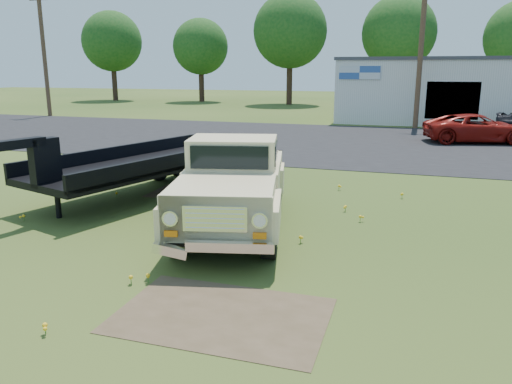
% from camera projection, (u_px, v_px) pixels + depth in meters
% --- Properties ---
extents(ground, '(140.00, 140.00, 0.00)m').
position_uv_depth(ground, '(207.00, 239.00, 10.36)').
color(ground, '#284415').
rests_on(ground, ground).
extents(asphalt_lot, '(90.00, 14.00, 0.02)m').
position_uv_depth(asphalt_lot, '(328.00, 141.00, 24.24)').
color(asphalt_lot, black).
rests_on(asphalt_lot, ground).
extents(dirt_patch_a, '(3.00, 2.00, 0.01)m').
position_uv_depth(dirt_patch_a, '(222.00, 315.00, 7.14)').
color(dirt_patch_a, '#4A3B27').
rests_on(dirt_patch_a, ground).
extents(dirt_patch_b, '(2.20, 1.60, 0.01)m').
position_uv_depth(dirt_patch_b, '(190.00, 193.00, 14.18)').
color(dirt_patch_b, '#4A3B27').
rests_on(dirt_patch_b, ground).
extents(commercial_building, '(14.20, 8.20, 4.15)m').
position_uv_depth(commercial_building, '(449.00, 89.00, 33.08)').
color(commercial_building, silver).
rests_on(commercial_building, ground).
extents(utility_pole_west, '(1.60, 0.30, 9.00)m').
position_uv_depth(utility_pole_west, '(44.00, 52.00, 36.05)').
color(utility_pole_west, '#442B1F').
rests_on(utility_pole_west, ground).
extents(utility_pole_mid, '(1.60, 0.30, 9.00)m').
position_uv_depth(utility_pole_mid, '(421.00, 48.00, 28.44)').
color(utility_pole_mid, '#442B1F').
rests_on(utility_pole_mid, ground).
extents(treeline_a, '(6.40, 6.40, 9.52)m').
position_uv_depth(treeline_a, '(112.00, 42.00, 54.06)').
color(treeline_a, '#362218').
rests_on(treeline_a, ground).
extents(treeline_b, '(5.76, 5.76, 8.57)m').
position_uv_depth(treeline_b, '(201.00, 47.00, 52.21)').
color(treeline_b, '#362218').
rests_on(treeline_b, ground).
extents(treeline_c, '(7.04, 7.04, 10.47)m').
position_uv_depth(treeline_c, '(290.00, 31.00, 47.59)').
color(treeline_c, '#362218').
rests_on(treeline_c, ground).
extents(treeline_d, '(6.72, 6.72, 10.00)m').
position_uv_depth(treeline_d, '(399.00, 33.00, 45.66)').
color(treeline_d, '#362218').
rests_on(treeline_d, ground).
extents(vintage_pickup_truck, '(3.40, 5.94, 2.03)m').
position_uv_depth(vintage_pickup_truck, '(234.00, 184.00, 10.78)').
color(vintage_pickup_truck, beige).
rests_on(vintage_pickup_truck, ground).
extents(flatbed_trailer, '(4.45, 7.63, 1.97)m').
position_uv_depth(flatbed_trailer, '(144.00, 160.00, 13.77)').
color(flatbed_trailer, black).
rests_on(flatbed_trailer, ground).
extents(red_pickup, '(5.19, 3.29, 1.33)m').
position_uv_depth(red_pickup, '(477.00, 129.00, 23.67)').
color(red_pickup, maroon).
rests_on(red_pickup, ground).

